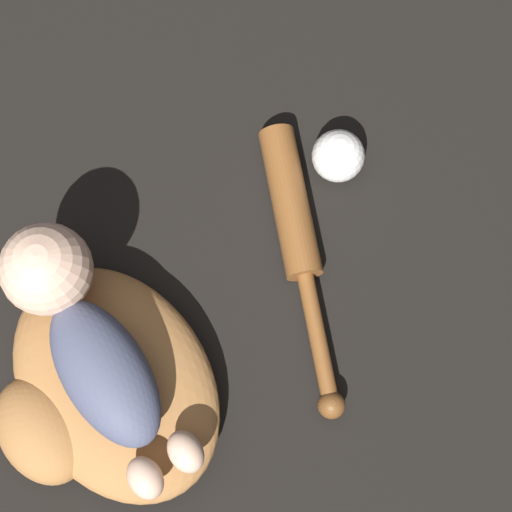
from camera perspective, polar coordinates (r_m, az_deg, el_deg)
The scene contains 5 objects.
ground_plane at distance 1.19m, azimuth -8.24°, elevation -9.60°, with size 6.00×6.00×0.00m, color black.
baseball_glove at distance 1.16m, azimuth -10.00°, elevation -8.67°, with size 0.36×0.32×0.08m.
baby_figure at distance 1.08m, azimuth -11.49°, elevation -4.77°, with size 0.37×0.14×0.12m.
baseball_bat at distance 1.21m, azimuth 2.71°, elevation 1.55°, with size 0.38×0.24×0.05m.
baseball at distance 1.24m, azimuth 5.50°, elevation 6.66°, with size 0.08×0.08×0.08m.
Camera 1 is at (-0.21, -0.04, 1.17)m, focal length 60.00 mm.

